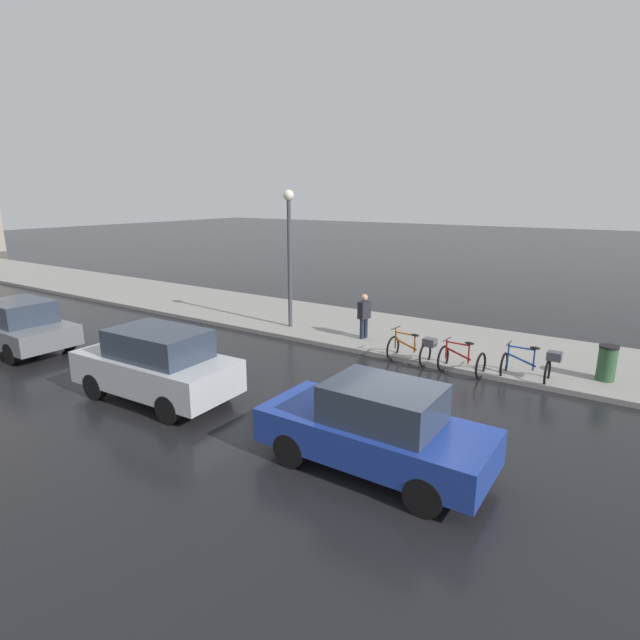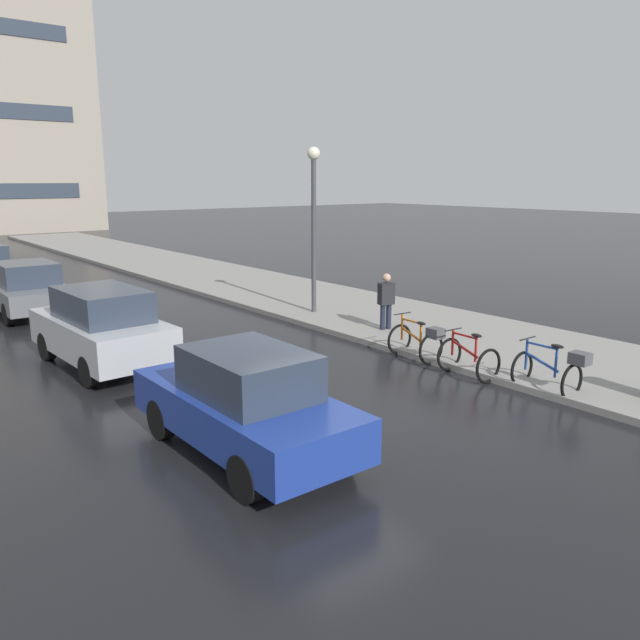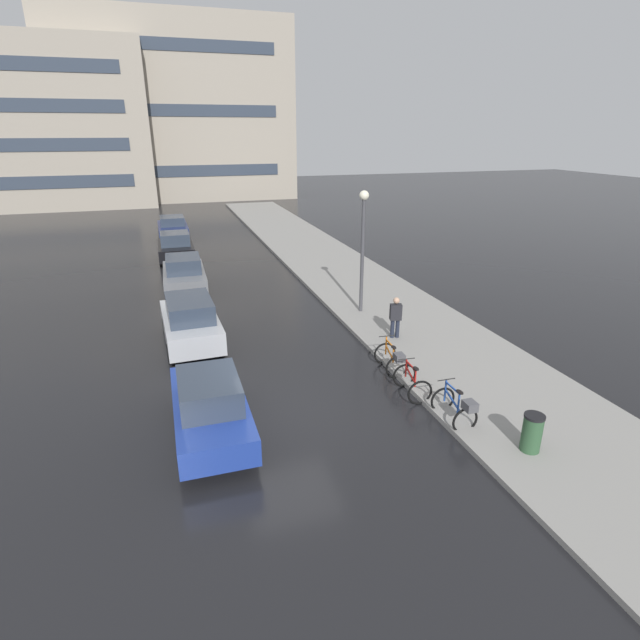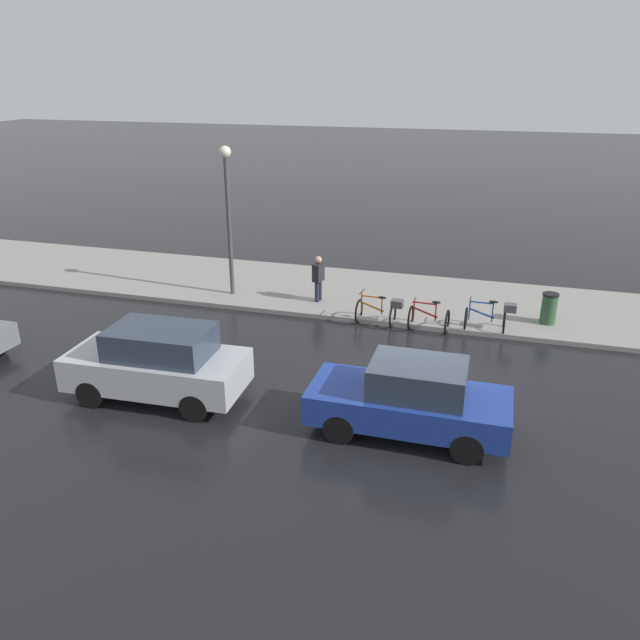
{
  "view_description": "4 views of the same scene",
  "coord_description": "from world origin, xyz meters",
  "px_view_note": "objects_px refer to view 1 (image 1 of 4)",
  "views": [
    {
      "loc": [
        -9.18,
        -3.81,
        4.76
      ],
      "look_at": [
        1.54,
        3.32,
        1.5
      ],
      "focal_mm": 28.0,
      "sensor_mm": 36.0,
      "label": 1
    },
    {
      "loc": [
        -6.56,
        -7.68,
        4.02
      ],
      "look_at": [
        2.06,
        3.11,
        0.88
      ],
      "focal_mm": 35.0,
      "sensor_mm": 36.0,
      "label": 2
    },
    {
      "loc": [
        -2.64,
        -10.97,
        7.01
      ],
      "look_at": [
        2.03,
        3.78,
        1.1
      ],
      "focal_mm": 28.0,
      "sensor_mm": 36.0,
      "label": 3
    },
    {
      "loc": [
        -13.29,
        -1.56,
        7.06
      ],
      "look_at": [
        0.87,
        2.56,
        1.12
      ],
      "focal_mm": 35.0,
      "sensor_mm": 36.0,
      "label": 4
    }
  ],
  "objects_px": {
    "streetlamp": "(289,242)",
    "trash_bin": "(607,365)",
    "car_blue": "(376,428)",
    "car_silver": "(157,364)",
    "pedestrian": "(364,315)",
    "bicycle_third": "(413,348)",
    "bicycle_nearest": "(532,365)",
    "car_grey": "(19,326)",
    "bicycle_second": "(461,361)"
  },
  "relations": [
    {
      "from": "streetlamp",
      "to": "trash_bin",
      "type": "bearing_deg",
      "value": -89.03
    },
    {
      "from": "car_blue",
      "to": "car_silver",
      "type": "height_order",
      "value": "car_silver"
    },
    {
      "from": "car_silver",
      "to": "pedestrian",
      "type": "height_order",
      "value": "car_silver"
    },
    {
      "from": "car_blue",
      "to": "bicycle_third",
      "type": "bearing_deg",
      "value": 16.96
    },
    {
      "from": "bicycle_nearest",
      "to": "car_grey",
      "type": "bearing_deg",
      "value": 112.76
    },
    {
      "from": "bicycle_nearest",
      "to": "trash_bin",
      "type": "relative_size",
      "value": 1.32
    },
    {
      "from": "car_grey",
      "to": "streetlamp",
      "type": "relative_size",
      "value": 0.84
    },
    {
      "from": "bicycle_second",
      "to": "car_grey",
      "type": "bearing_deg",
      "value": 114.13
    },
    {
      "from": "bicycle_nearest",
      "to": "car_blue",
      "type": "xyz_separation_m",
      "value": [
        -5.93,
        1.42,
        0.29
      ]
    },
    {
      "from": "trash_bin",
      "to": "bicycle_second",
      "type": "bearing_deg",
      "value": 111.26
    },
    {
      "from": "bicycle_second",
      "to": "bicycle_third",
      "type": "height_order",
      "value": "bicycle_third"
    },
    {
      "from": "bicycle_nearest",
      "to": "pedestrian",
      "type": "xyz_separation_m",
      "value": [
        0.86,
        5.38,
        0.41
      ]
    },
    {
      "from": "bicycle_nearest",
      "to": "bicycle_second",
      "type": "distance_m",
      "value": 1.75
    },
    {
      "from": "bicycle_nearest",
      "to": "trash_bin",
      "type": "bearing_deg",
      "value": -60.19
    },
    {
      "from": "trash_bin",
      "to": "bicycle_third",
      "type": "bearing_deg",
      "value": 104.33
    },
    {
      "from": "bicycle_nearest",
      "to": "pedestrian",
      "type": "bearing_deg",
      "value": 80.98
    },
    {
      "from": "car_blue",
      "to": "car_silver",
      "type": "bearing_deg",
      "value": 90.62
    },
    {
      "from": "bicycle_second",
      "to": "car_silver",
      "type": "xyz_separation_m",
      "value": [
        -5.63,
        5.46,
        0.47
      ]
    },
    {
      "from": "pedestrian",
      "to": "trash_bin",
      "type": "distance_m",
      "value": 7.0
    },
    {
      "from": "bicycle_third",
      "to": "pedestrian",
      "type": "xyz_separation_m",
      "value": [
        1.15,
        2.25,
        0.43
      ]
    },
    {
      "from": "bicycle_second",
      "to": "car_grey",
      "type": "distance_m",
      "value": 13.39
    },
    {
      "from": "bicycle_nearest",
      "to": "car_grey",
      "type": "height_order",
      "value": "car_grey"
    },
    {
      "from": "car_blue",
      "to": "pedestrian",
      "type": "xyz_separation_m",
      "value": [
        6.79,
        3.97,
        0.12
      ]
    },
    {
      "from": "streetlamp",
      "to": "trash_bin",
      "type": "distance_m",
      "value": 10.27
    },
    {
      "from": "bicycle_nearest",
      "to": "car_silver",
      "type": "height_order",
      "value": "car_silver"
    },
    {
      "from": "bicycle_third",
      "to": "streetlamp",
      "type": "bearing_deg",
      "value": 78.63
    },
    {
      "from": "pedestrian",
      "to": "streetlamp",
      "type": "height_order",
      "value": "streetlamp"
    },
    {
      "from": "streetlamp",
      "to": "car_grey",
      "type": "bearing_deg",
      "value": 139.66
    },
    {
      "from": "car_silver",
      "to": "trash_bin",
      "type": "distance_m",
      "value": 11.18
    },
    {
      "from": "streetlamp",
      "to": "bicycle_third",
      "type": "bearing_deg",
      "value": -101.37
    },
    {
      "from": "car_grey",
      "to": "trash_bin",
      "type": "relative_size",
      "value": 3.92
    },
    {
      "from": "bicycle_nearest",
      "to": "streetlamp",
      "type": "distance_m",
      "value": 8.77
    },
    {
      "from": "bicycle_nearest",
      "to": "bicycle_second",
      "type": "height_order",
      "value": "bicycle_nearest"
    },
    {
      "from": "bicycle_third",
      "to": "car_silver",
      "type": "relative_size",
      "value": 0.34
    },
    {
      "from": "bicycle_third",
      "to": "car_silver",
      "type": "bearing_deg",
      "value": 144.73
    },
    {
      "from": "trash_bin",
      "to": "pedestrian",
      "type": "bearing_deg",
      "value": 90.52
    },
    {
      "from": "bicycle_third",
      "to": "streetlamp",
      "type": "xyz_separation_m",
      "value": [
        1.04,
        5.18,
        2.68
      ]
    },
    {
      "from": "pedestrian",
      "to": "car_blue",
      "type": "bearing_deg",
      "value": -149.7
    },
    {
      "from": "bicycle_nearest",
      "to": "trash_bin",
      "type": "distance_m",
      "value": 1.85
    },
    {
      "from": "bicycle_nearest",
      "to": "streetlamp",
      "type": "bearing_deg",
      "value": 84.85
    },
    {
      "from": "car_grey",
      "to": "streetlamp",
      "type": "bearing_deg",
      "value": -40.34
    },
    {
      "from": "streetlamp",
      "to": "bicycle_second",
      "type": "bearing_deg",
      "value": -99.62
    },
    {
      "from": "car_grey",
      "to": "pedestrian",
      "type": "xyz_separation_m",
      "value": [
        6.7,
        -8.54,
        0.12
      ]
    },
    {
      "from": "bicycle_third",
      "to": "car_silver",
      "type": "distance_m",
      "value": 7.0
    },
    {
      "from": "bicycle_third",
      "to": "bicycle_second",
      "type": "bearing_deg",
      "value": -93.14
    },
    {
      "from": "car_blue",
      "to": "trash_bin",
      "type": "distance_m",
      "value": 7.49
    },
    {
      "from": "car_blue",
      "to": "streetlamp",
      "type": "xyz_separation_m",
      "value": [
        6.68,
        6.9,
        2.36
      ]
    },
    {
      "from": "bicycle_second",
      "to": "streetlamp",
      "type": "relative_size",
      "value": 0.23
    },
    {
      "from": "bicycle_second",
      "to": "streetlamp",
      "type": "distance_m",
      "value": 7.25
    },
    {
      "from": "pedestrian",
      "to": "trash_bin",
      "type": "bearing_deg",
      "value": -89.48
    }
  ]
}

